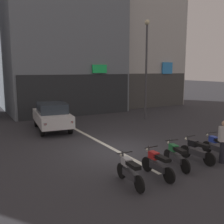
% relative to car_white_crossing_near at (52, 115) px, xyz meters
% --- Properties ---
extents(ground_plane, '(120.00, 120.00, 0.00)m').
position_rel_car_white_crossing_near_xyz_m(ground_plane, '(1.29, -5.38, -0.89)').
color(ground_plane, '#333338').
extents(lane_centre_line, '(0.20, 18.00, 0.01)m').
position_rel_car_white_crossing_near_xyz_m(lane_centre_line, '(1.29, 0.62, -0.88)').
color(lane_centre_line, silver).
rests_on(lane_centre_line, ground).
extents(building_mid_block, '(9.37, 9.68, 12.34)m').
position_rel_car_white_crossing_near_xyz_m(building_mid_block, '(3.21, 8.50, 5.27)').
color(building_mid_block, gray).
rests_on(building_mid_block, ground).
extents(car_white_crossing_near, '(2.22, 4.28, 1.64)m').
position_rel_car_white_crossing_near_xyz_m(car_white_crossing_near, '(0.00, 0.00, 0.00)').
color(car_white_crossing_near, black).
rests_on(car_white_crossing_near, ground).
extents(street_lamp, '(0.36, 0.36, 6.98)m').
position_rel_car_white_crossing_near_xyz_m(street_lamp, '(6.99, 0.17, 3.35)').
color(street_lamp, '#47474C').
rests_on(street_lamp, ground).
extents(motorcycle_silver_row_leftmost, '(0.55, 1.67, 0.98)m').
position_rel_car_white_crossing_near_xyz_m(motorcycle_silver_row_leftmost, '(-0.12, -8.56, -0.43)').
color(motorcycle_silver_row_leftmost, black).
rests_on(motorcycle_silver_row_leftmost, ground).
extents(motorcycle_red_row_left_mid, '(0.55, 1.67, 0.98)m').
position_rel_car_white_crossing_near_xyz_m(motorcycle_red_row_left_mid, '(1.03, -8.49, -0.43)').
color(motorcycle_red_row_left_mid, black).
rests_on(motorcycle_red_row_left_mid, ground).
extents(motorcycle_green_row_centre, '(0.55, 1.65, 0.98)m').
position_rel_car_white_crossing_near_xyz_m(motorcycle_green_row_centre, '(2.18, -8.16, -0.43)').
color(motorcycle_green_row_centre, black).
rests_on(motorcycle_green_row_centre, ground).
extents(motorcycle_black_row_right_mid, '(0.55, 1.67, 0.98)m').
position_rel_car_white_crossing_near_xyz_m(motorcycle_black_row_right_mid, '(3.33, -8.08, -0.43)').
color(motorcycle_black_row_right_mid, black).
rests_on(motorcycle_black_row_right_mid, ground).
extents(motorcycle_blue_row_rightmost, '(0.55, 1.67, 0.98)m').
position_rel_car_white_crossing_near_xyz_m(motorcycle_blue_row_rightmost, '(4.48, -8.09, -0.43)').
color(motorcycle_blue_row_rightmost, black).
rests_on(motorcycle_blue_row_rightmost, ground).
extents(person_by_motorcycles, '(0.42, 0.38, 1.67)m').
position_rel_car_white_crossing_near_xyz_m(person_by_motorcycles, '(4.08, -8.69, -0.03)').
color(person_by_motorcycles, '#23232D').
rests_on(person_by_motorcycles, ground).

